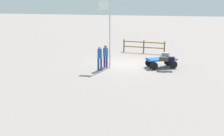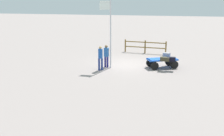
# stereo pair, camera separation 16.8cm
# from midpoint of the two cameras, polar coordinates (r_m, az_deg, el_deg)

# --- Properties ---
(ground_plane) EXTENTS (120.00, 120.00, 0.00)m
(ground_plane) POSITION_cam_midpoint_polar(r_m,az_deg,el_deg) (20.45, 3.69, 0.77)
(ground_plane) COLOR gray
(luggage_cart) EXTENTS (2.33, 1.86, 0.67)m
(luggage_cart) POSITION_cam_midpoint_polar(r_m,az_deg,el_deg) (19.69, 10.83, 1.41)
(luggage_cart) COLOR blue
(luggage_cart) RESTS_ON ground
(suitcase_maroon) EXTENTS (0.65, 0.40, 0.27)m
(suitcase_maroon) POSITION_cam_midpoint_polar(r_m,az_deg,el_deg) (18.92, 11.44, 1.88)
(suitcase_maroon) COLOR #3A3523
(suitcase_maroon) RESTS_ON luggage_cart
(suitcase_tan) EXTENTS (0.56, 0.47, 0.33)m
(suitcase_tan) POSITION_cam_midpoint_polar(r_m,az_deg,el_deg) (20.16, 11.78, 2.73)
(suitcase_tan) COLOR gray
(suitcase_tan) RESTS_ON luggage_cart
(suitcase_grey) EXTENTS (0.58, 0.33, 0.27)m
(suitcase_grey) POSITION_cam_midpoint_polar(r_m,az_deg,el_deg) (19.01, 12.77, 1.87)
(suitcase_grey) COLOR black
(suitcase_grey) RESTS_ON luggage_cart
(worker_lead) EXTENTS (0.40, 0.40, 1.72)m
(worker_lead) POSITION_cam_midpoint_polar(r_m,az_deg,el_deg) (18.54, -2.22, 2.43)
(worker_lead) COLOR navy
(worker_lead) RESTS_ON ground
(worker_trailing) EXTENTS (0.48, 0.48, 1.65)m
(worker_trailing) POSITION_cam_midpoint_polar(r_m,az_deg,el_deg) (19.34, -0.97, 2.97)
(worker_trailing) COLOR navy
(worker_trailing) RESTS_ON ground
(flagpole) EXTENTS (0.83, 0.10, 4.83)m
(flagpole) POSITION_cam_midpoint_polar(r_m,az_deg,el_deg) (19.00, -0.32, 8.46)
(flagpole) COLOR silver
(flagpole) RESTS_ON ground
(wooden_fence) EXTENTS (3.89, 0.50, 1.18)m
(wooden_fence) POSITION_cam_midpoint_polar(r_m,az_deg,el_deg) (24.76, 7.27, 4.72)
(wooden_fence) COLOR brown
(wooden_fence) RESTS_ON ground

